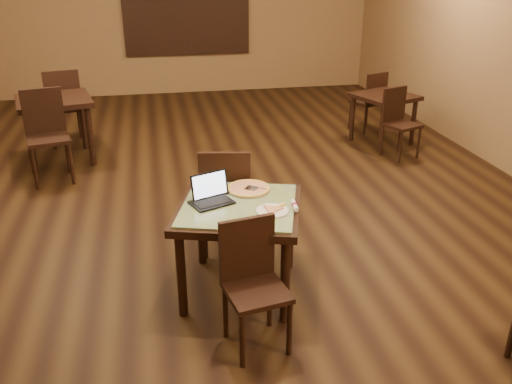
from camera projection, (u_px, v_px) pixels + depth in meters
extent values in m
plane|color=black|center=(183.00, 196.00, 6.11)|extent=(10.00, 10.00, 0.00)
cube|color=brown|center=(159.00, 13.00, 9.99)|extent=(8.00, 0.02, 3.00)
cube|color=#245985|center=(186.00, 10.00, 10.04)|extent=(2.20, 0.04, 1.50)
cube|color=black|center=(186.00, 10.00, 10.01)|extent=(2.34, 0.02, 1.64)
cylinder|color=black|center=(181.00, 274.00, 3.96)|extent=(0.07, 0.07, 0.71)
cylinder|color=black|center=(201.00, 227.00, 4.65)|extent=(0.07, 0.07, 0.71)
cylinder|color=black|center=(285.00, 280.00, 3.89)|extent=(0.07, 0.07, 0.71)
cylinder|color=black|center=(290.00, 231.00, 4.58)|extent=(0.07, 0.07, 0.71)
cube|color=black|center=(239.00, 209.00, 4.12)|extent=(1.15, 1.15, 0.06)
cube|color=#163D95|center=(239.00, 205.00, 4.11)|extent=(1.05, 1.05, 0.02)
cylinder|color=black|center=(242.00, 341.00, 3.50)|extent=(0.04, 0.04, 0.42)
cylinder|color=black|center=(225.00, 312.00, 3.78)|extent=(0.04, 0.04, 0.42)
cylinder|color=black|center=(289.00, 329.00, 3.61)|extent=(0.04, 0.04, 0.42)
cylinder|color=black|center=(270.00, 301.00, 3.90)|extent=(0.04, 0.04, 0.42)
cube|color=black|center=(257.00, 292.00, 3.61)|extent=(0.46, 0.46, 0.04)
cube|color=black|center=(247.00, 248.00, 3.66)|extent=(0.39, 0.11, 0.45)
cylinder|color=black|center=(247.00, 216.00, 5.12)|extent=(0.04, 0.04, 0.47)
cylinder|color=black|center=(247.00, 234.00, 4.78)|extent=(0.04, 0.04, 0.47)
cylinder|color=black|center=(208.00, 216.00, 5.11)|extent=(0.04, 0.04, 0.47)
cylinder|color=black|center=(205.00, 235.00, 4.77)|extent=(0.04, 0.04, 0.47)
cube|color=black|center=(226.00, 200.00, 4.84)|extent=(0.51, 0.51, 0.04)
cube|color=black|center=(225.00, 180.00, 4.55)|extent=(0.44, 0.12, 0.50)
cube|color=black|center=(212.00, 203.00, 4.11)|extent=(0.36, 0.31, 0.01)
cube|color=black|center=(210.00, 185.00, 4.17)|extent=(0.30, 0.16, 0.20)
cube|color=silver|center=(210.00, 185.00, 4.16)|extent=(0.27, 0.13, 0.17)
cylinder|color=white|center=(272.00, 211.00, 3.98)|extent=(0.24, 0.24, 0.01)
cylinder|color=silver|center=(249.00, 190.00, 4.34)|extent=(0.35, 0.35, 0.01)
cylinder|color=beige|center=(249.00, 189.00, 4.33)|extent=(0.33, 0.33, 0.02)
torus|color=gold|center=(249.00, 188.00, 4.33)|extent=(0.35, 0.35, 0.02)
cube|color=silver|center=(251.00, 188.00, 4.31)|extent=(0.24, 0.21, 0.01)
cylinder|color=white|center=(295.00, 205.00, 4.04)|extent=(0.05, 0.17, 0.03)
cylinder|color=maroon|center=(295.00, 205.00, 4.04)|extent=(0.04, 0.03, 0.04)
cylinder|color=black|center=(382.00, 129.00, 7.32)|extent=(0.07, 0.07, 0.66)
cylinder|color=black|center=(352.00, 118.00, 7.79)|extent=(0.07, 0.07, 0.66)
cylinder|color=black|center=(413.00, 122.00, 7.61)|extent=(0.07, 0.07, 0.66)
cylinder|color=black|center=(383.00, 112.00, 8.08)|extent=(0.07, 0.07, 0.66)
cube|color=black|center=(385.00, 96.00, 7.56)|extent=(0.97, 0.97, 0.06)
cylinder|color=black|center=(400.00, 147.00, 6.99)|extent=(0.04, 0.04, 0.42)
cylinder|color=black|center=(382.00, 140.00, 7.25)|extent=(0.04, 0.04, 0.42)
cylinder|color=black|center=(419.00, 143.00, 7.15)|extent=(0.04, 0.04, 0.42)
cylinder|color=black|center=(400.00, 136.00, 7.42)|extent=(0.04, 0.04, 0.42)
cube|color=black|center=(402.00, 125.00, 7.11)|extent=(0.51, 0.51, 0.04)
cube|color=black|center=(394.00, 104.00, 7.15)|extent=(0.38, 0.17, 0.45)
cylinder|color=black|center=(366.00, 113.00, 8.51)|extent=(0.04, 0.04, 0.42)
cylinder|color=black|center=(382.00, 118.00, 8.25)|extent=(0.04, 0.04, 0.42)
cylinder|color=black|center=(350.00, 116.00, 8.35)|extent=(0.04, 0.04, 0.42)
cylinder|color=black|center=(365.00, 121.00, 8.08)|extent=(0.04, 0.04, 0.42)
cube|color=black|center=(367.00, 102.00, 8.20)|extent=(0.51, 0.51, 0.04)
cube|color=black|center=(377.00, 89.00, 7.97)|extent=(0.38, 0.17, 0.45)
cylinder|color=black|center=(30.00, 143.00, 6.58)|extent=(0.08, 0.08, 0.79)
cylinder|color=black|center=(28.00, 127.00, 7.17)|extent=(0.08, 0.08, 0.79)
cylinder|color=black|center=(90.00, 136.00, 6.84)|extent=(0.08, 0.08, 0.79)
cylinder|color=black|center=(83.00, 121.00, 7.44)|extent=(0.08, 0.08, 0.79)
cube|color=black|center=(54.00, 101.00, 6.84)|extent=(1.06, 1.06, 0.07)
cylinder|color=black|center=(35.00, 169.00, 6.18)|extent=(0.04, 0.04, 0.50)
cylinder|color=black|center=(33.00, 158.00, 6.51)|extent=(0.04, 0.04, 0.50)
cylinder|color=black|center=(71.00, 164.00, 6.33)|extent=(0.04, 0.04, 0.50)
cylinder|color=black|center=(68.00, 154.00, 6.66)|extent=(0.04, 0.04, 0.50)
cube|color=black|center=(48.00, 139.00, 6.31)|extent=(0.56, 0.56, 0.04)
cube|color=black|center=(43.00, 111.00, 6.37)|extent=(0.46, 0.15, 0.53)
cylinder|color=black|center=(79.00, 121.00, 7.95)|extent=(0.04, 0.04, 0.50)
cylinder|color=black|center=(83.00, 128.00, 7.62)|extent=(0.04, 0.04, 0.50)
cylinder|color=black|center=(51.00, 124.00, 7.81)|extent=(0.04, 0.04, 0.50)
cylinder|color=black|center=(53.00, 132.00, 7.47)|extent=(0.04, 0.04, 0.50)
cube|color=black|center=(64.00, 108.00, 7.60)|extent=(0.56, 0.56, 0.04)
cube|color=black|center=(62.00, 90.00, 7.31)|extent=(0.46, 0.15, 0.53)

